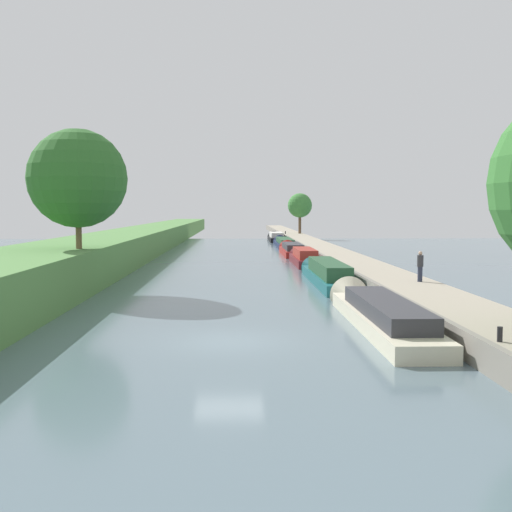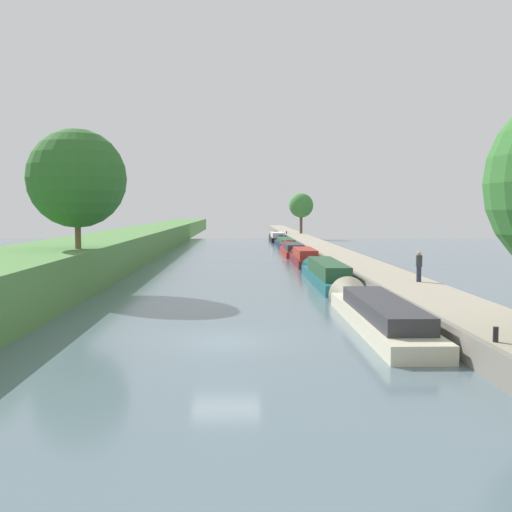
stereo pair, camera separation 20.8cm
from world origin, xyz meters
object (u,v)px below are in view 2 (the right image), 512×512
Objects in this scene: narrowboat_teal at (325,274)px; narrowboat_navy at (285,243)px; narrowboat_cream at (375,312)px; narrowboat_maroon at (304,258)px; mooring_bollard_far at (287,233)px; narrowboat_black at (277,237)px; mooring_bollard_near at (496,334)px; person_walking at (419,266)px; narrowboat_red at (292,250)px.

narrowboat_navy is (0.22, 39.21, -0.13)m from narrowboat_teal.
narrowboat_cream is 0.98× the size of narrowboat_teal.
narrowboat_maroon is 22.65× the size of mooring_bollard_far.
narrowboat_navy is at bearing -89.50° from narrowboat_black.
mooring_bollard_near is (1.88, -36.36, 0.56)m from narrowboat_maroon.
person_walking reaches higher than narrowboat_teal.
narrowboat_teal reaches higher than narrowboat_navy.
narrowboat_navy is at bearing -95.05° from mooring_bollard_far.
narrowboat_teal is 22.52m from mooring_bollard_near.
narrowboat_black is 76.48m from mooring_bollard_near.
narrowboat_maroon is at bearing -92.43° from mooring_bollard_far.
narrowboat_maroon is (0.03, 13.93, -0.03)m from narrowboat_teal.
narrowboat_teal is 13.93m from narrowboat_maroon.
mooring_bollard_far is (1.91, 58.25, 0.53)m from narrowboat_teal.
narrowboat_cream is 28.57m from narrowboat_maroon.
person_walking is 15.26m from mooring_bollard_near.
narrowboat_navy is 46.72m from person_walking.
person_walking reaches higher than narrowboat_cream.
narrowboat_red is 25.17× the size of mooring_bollard_far.
narrowboat_red is (-0.03, 11.76, -0.08)m from narrowboat_maroon.
mooring_bollard_near is at bearing -85.14° from narrowboat_teal.
narrowboat_cream is 1.33× the size of narrowboat_maroon.
narrowboat_red is at bearing -90.20° from narrowboat_black.
narrowboat_red is (-0.04, 40.34, -0.00)m from narrowboat_cream.
narrowboat_teal is at bearing -90.12° from narrowboat_maroon.
narrowboat_teal is 0.86× the size of narrowboat_navy.
narrowboat_cream is at bearing -91.47° from mooring_bollard_far.
narrowboat_teal reaches higher than narrowboat_black.
narrowboat_teal is 54.02m from narrowboat_black.
person_walking is 3.69× the size of mooring_bollard_far.
narrowboat_maroon is 11.76m from narrowboat_red.
person_walking reaches higher than narrowboat_red.
narrowboat_black reaches higher than mooring_bollard_near.
narrowboat_red is at bearing 90.06° from narrowboat_cream.
narrowboat_red is 0.70× the size of narrowboat_navy.
narrowboat_navy is (0.20, 25.28, -0.10)m from narrowboat_maroon.
narrowboat_teal is 8.46m from person_walking.
narrowboat_black is 4.64m from mooring_bollard_far.
narrowboat_black is (-0.13, 14.81, 0.06)m from narrowboat_navy.
narrowboat_maroon is at bearing -90.10° from narrowboat_black.
narrowboat_black is (0.10, 54.02, -0.07)m from narrowboat_teal.
mooring_bollard_near is at bearing -88.64° from narrowboat_black.
narrowboat_maroon is at bearing 90.02° from narrowboat_cream.
mooring_bollard_near is (1.91, -48.12, 0.64)m from narrowboat_red.
narrowboat_teal reaches higher than mooring_bollard_far.
narrowboat_navy is at bearing 89.67° from narrowboat_teal.
narrowboat_cream is 1.20× the size of narrowboat_red.
person_walking is at bearing -85.30° from narrowboat_navy.
mooring_bollard_far is at bearing 91.87° from person_walking.
person_walking is (4.01, 7.31, 1.28)m from narrowboat_cream.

